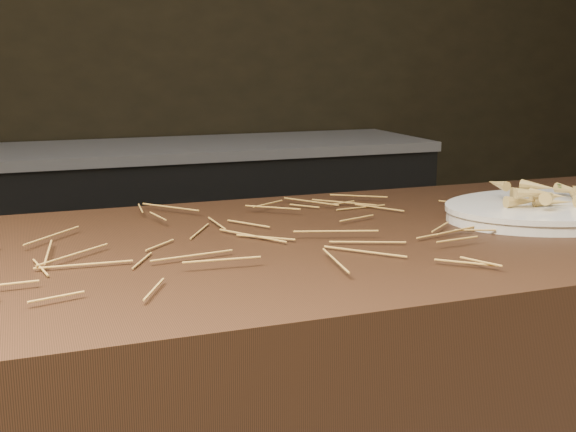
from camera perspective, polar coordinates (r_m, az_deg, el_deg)
name	(u,v)px	position (r m, az deg, el deg)	size (l,w,h in m)	color
back_counter	(214,240)	(3.11, -5.84, -1.90)	(1.82, 0.62, 0.84)	black
straw_bedding	(319,231)	(1.17, 2.46, -1.21)	(1.40, 0.60, 0.02)	olive
serving_platter	(559,211)	(1.39, 20.60, 0.34)	(0.43, 0.29, 0.02)	white
roasted_veg_heap	(560,192)	(1.39, 20.71, 1.76)	(0.21, 0.15, 0.05)	#AC8C3D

